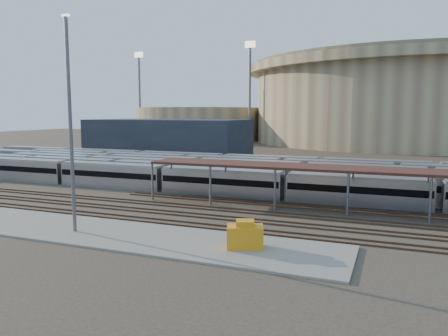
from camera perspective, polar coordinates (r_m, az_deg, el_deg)
ground at (r=55.71m, az=-2.87°, el=-5.02°), size 420.00×420.00×0.00m
apron at (r=45.73m, az=-16.61°, el=-7.93°), size 50.00×9.00×0.20m
subway_trains at (r=73.50m, az=0.70°, el=-0.60°), size 129.41×23.90×3.60m
inspection_shed at (r=53.98m, az=20.78°, el=-0.52°), size 60.30×6.00×5.30m
empty_tracks at (r=51.30m, az=-5.20°, el=-6.02°), size 170.00×9.62×0.18m
stadium at (r=189.61m, az=22.54°, el=8.10°), size 124.00×124.00×32.50m
secondary_arena at (r=197.68m, az=-3.14°, el=5.84°), size 56.00×56.00×14.00m
service_building at (r=119.54m, az=-7.27°, el=3.91°), size 42.00×20.00×10.00m
floodlight_0 at (r=168.21m, az=3.39°, el=10.24°), size 4.00×1.00×38.40m
floodlight_1 at (r=200.98m, az=-10.96°, el=9.63°), size 4.00×1.00×38.40m
floodlight_3 at (r=212.24m, az=12.91°, el=9.45°), size 4.00×1.00×38.40m
yard_light_pole at (r=44.54m, az=-19.43°, el=5.30°), size 0.82×0.36×20.72m
yellow_equipment at (r=38.23m, az=2.77°, el=-8.96°), size 3.57×2.85×1.94m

